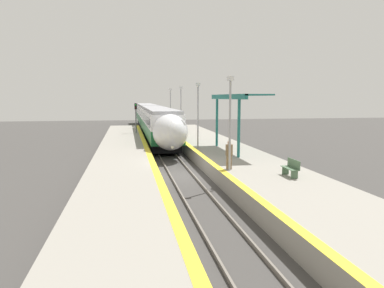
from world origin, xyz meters
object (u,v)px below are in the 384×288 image
train (152,118)px  platform_bench (291,168)px  lamppost_mid (198,111)px  lamppost_far (181,108)px  person_waiting (229,154)px  lamppost_farthest (170,106)px  railway_signal (136,118)px  lamppost_near (230,117)px

train → platform_bench: size_ratio=33.14×
lamppost_mid → lamppost_far: size_ratio=1.00×
person_waiting → lamppost_mid: size_ratio=0.31×
train → lamppost_farthest: size_ratio=9.11×
platform_bench → lamppost_mid: bearing=103.2°
person_waiting → railway_signal: size_ratio=0.38×
train → person_waiting: train is taller
person_waiting → lamppost_mid: lamppost_mid is taller
platform_bench → railway_signal: (-7.26, 25.56, 1.26)m
train → person_waiting: (2.31, -30.74, -0.44)m
lamppost_far → lamppost_farthest: (0.00, 9.40, 0.00)m
lamppost_farthest → person_waiting: bearing=-89.9°
train → person_waiting: 30.83m
lamppost_farthest → platform_bench: bearing=-84.9°
railway_signal → train: bearing=73.1°
train → lamppost_near: bearing=-85.9°
lamppost_near → lamppost_far: (0.00, 18.81, 0.00)m
lamppost_near → lamppost_farthest: 28.21m
lamppost_near → train: bearing=94.1°
railway_signal → lamppost_near: lamppost_near is taller
lamppost_mid → platform_bench: bearing=-76.8°
train → railway_signal: (-2.31, -7.62, 0.44)m
lamppost_mid → train: bearing=95.9°
platform_bench → lamppost_mid: 12.10m
train → lamppost_far: (2.24, -12.26, 1.70)m
platform_bench → lamppost_far: (-2.71, 20.93, 2.52)m
lamppost_farthest → lamppost_far: bearing=-90.0°
train → person_waiting: size_ratio=28.94×
platform_bench → lamppost_farthest: 30.55m
lamppost_far → person_waiting: bearing=-89.8°
train → railway_signal: size_ratio=11.01×
lamppost_far → train: bearing=100.4°
lamppost_far → lamppost_farthest: 9.40m
person_waiting → lamppost_far: bearing=90.2°
lamppost_far → railway_signal: bearing=134.5°
railway_signal → lamppost_farthest: lamppost_farthest is taller
train → lamppost_far: bearing=-79.6°
lamppost_far → lamppost_near: bearing=-90.0°
lamppost_near → railway_signal: bearing=101.0°
platform_bench → lamppost_far: 21.25m
lamppost_near → lamppost_mid: bearing=90.0°
train → platform_bench: (4.95, -33.19, -0.82)m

